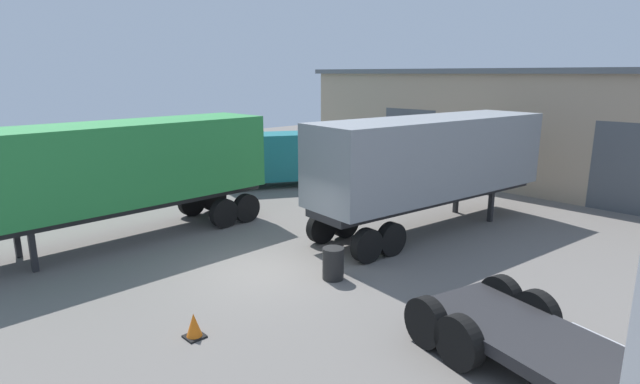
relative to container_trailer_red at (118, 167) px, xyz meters
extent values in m
plane|color=slate|center=(5.31, 1.76, -2.51)|extent=(60.00, 60.00, 0.00)
cube|color=tan|center=(5.31, 18.89, 0.21)|extent=(24.45, 6.27, 5.43)
cube|color=#565B60|center=(5.31, 18.89, 3.05)|extent=(24.95, 6.77, 0.25)
cube|color=#4C5156|center=(-0.07, 15.79, -0.71)|extent=(3.20, 0.08, 3.60)
cube|color=#4C5156|center=(10.69, 15.79, -0.71)|extent=(3.20, 0.08, 3.60)
cube|color=#232326|center=(12.67, 2.36, -1.86)|extent=(4.71, 2.98, 0.24)
cylinder|color=#B2B2B7|center=(13.50, 3.19, -2.03)|extent=(1.20, 0.81, 0.56)
cylinder|color=black|center=(12.18, 3.61, -1.98)|extent=(1.09, 0.54, 1.05)
cylinder|color=black|center=(11.66, 1.48, -1.98)|extent=(1.09, 0.54, 1.05)
cylinder|color=black|center=(11.31, 3.83, -1.98)|extent=(1.09, 0.54, 1.05)
cylinder|color=black|center=(10.78, 1.69, -1.98)|extent=(1.09, 0.54, 1.05)
cube|color=#28843D|center=(0.00, -0.07, 0.13)|extent=(2.69, 10.20, 2.57)
cube|color=#232326|center=(0.00, -0.07, -1.28)|extent=(1.94, 10.19, 0.24)
cube|color=#232326|center=(0.86, -2.93, -1.95)|extent=(0.16, 0.16, 1.11)
cube|color=#232326|center=(-0.74, -2.96, -1.95)|extent=(0.16, 0.16, 1.11)
cylinder|color=black|center=(1.04, 3.23, -1.98)|extent=(0.32, 1.07, 1.07)
cylinder|color=black|center=(-1.16, 3.19, -1.98)|extent=(0.32, 1.07, 1.07)
cylinder|color=black|center=(1.02, 4.23, -1.98)|extent=(0.32, 1.07, 1.07)
cylinder|color=black|center=(-1.18, 4.19, -1.98)|extent=(0.32, 1.07, 1.07)
cube|color=gray|center=(6.26, 8.42, 0.15)|extent=(3.60, 9.78, 2.63)
cube|color=#232326|center=(6.26, 8.42, -1.28)|extent=(2.85, 9.69, 0.24)
cube|color=#232326|center=(5.77, 11.07, -1.95)|extent=(0.18, 0.18, 1.11)
cube|color=#232326|center=(7.36, 10.88, -1.95)|extent=(0.18, 0.18, 1.11)
cylinder|color=black|center=(4.82, 5.59, -1.99)|extent=(0.42, 1.07, 1.04)
cylinder|color=black|center=(7.01, 5.33, -1.99)|extent=(0.42, 1.07, 1.04)
cylinder|color=black|center=(4.70, 4.59, -1.99)|extent=(0.42, 1.07, 1.04)
cylinder|color=black|center=(6.89, 4.34, -1.99)|extent=(0.42, 1.07, 1.04)
cube|color=#197075|center=(-2.95, 9.29, -1.03)|extent=(4.55, 6.04, 2.23)
cube|color=#197075|center=(-1.72, 11.52, -1.70)|extent=(2.19, 1.75, 0.90)
cube|color=black|center=(-1.91, 11.17, -0.59)|extent=(1.51, 0.88, 0.80)
cylinder|color=black|center=(-2.68, 11.53, -2.15)|extent=(0.61, 0.78, 0.72)
cylinder|color=black|center=(-1.19, 10.71, -2.15)|extent=(0.61, 0.78, 0.72)
cylinder|color=black|center=(-4.70, 7.86, -2.15)|extent=(0.61, 0.78, 0.72)
cylinder|color=black|center=(-3.21, 7.04, -2.15)|extent=(0.61, 0.78, 0.72)
cylinder|color=black|center=(7.05, 2.77, -2.07)|extent=(0.58, 0.58, 0.88)
cube|color=black|center=(7.20, -1.56, -2.49)|extent=(0.40, 0.40, 0.04)
cone|color=orange|center=(7.20, -1.56, -2.23)|extent=(0.36, 0.36, 0.55)
camera|label=1|loc=(15.94, -6.27, 2.95)|focal=28.00mm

